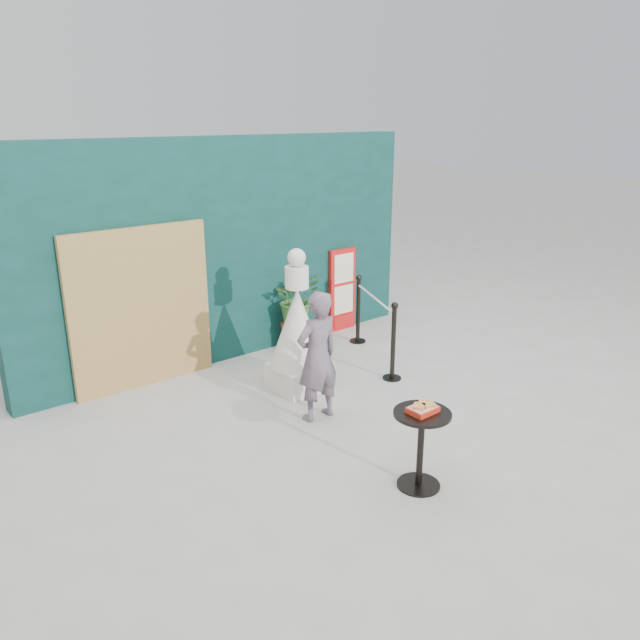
{
  "coord_description": "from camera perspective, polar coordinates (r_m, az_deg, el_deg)",
  "views": [
    {
      "loc": [
        -4.35,
        -4.07,
        3.26
      ],
      "look_at": [
        0.0,
        1.2,
        1.0
      ],
      "focal_mm": 35.0,
      "sensor_mm": 36.0,
      "label": 1
    }
  ],
  "objects": [
    {
      "name": "ground",
      "position": [
        6.79,
        6.57,
        -10.53
      ],
      "size": [
        60.0,
        60.0,
        0.0
      ],
      "primitive_type": "plane",
      "color": "#ADAAA5",
      "rests_on": "ground"
    },
    {
      "name": "back_wall",
      "position": [
        8.61,
        -8.34,
        6.32
      ],
      "size": [
        6.0,
        0.3,
        3.0
      ],
      "primitive_type": "cube",
      "color": "#0A302B",
      "rests_on": "ground"
    },
    {
      "name": "bamboo_fence",
      "position": [
        7.93,
        -16.01,
        1.02
      ],
      "size": [
        1.8,
        0.08,
        2.0
      ],
      "primitive_type": "cube",
      "color": "tan",
      "rests_on": "ground"
    },
    {
      "name": "woman",
      "position": [
        6.83,
        -0.24,
        -3.35
      ],
      "size": [
        0.54,
        0.36,
        1.48
      ],
      "primitive_type": "imported",
      "rotation": [
        0.0,
        0.0,
        3.14
      ],
      "color": "slate",
      "rests_on": "ground"
    },
    {
      "name": "menu_board",
      "position": [
        9.75,
        2.05,
        2.78
      ],
      "size": [
        0.5,
        0.07,
        1.3
      ],
      "color": "red",
      "rests_on": "ground"
    },
    {
      "name": "statue",
      "position": [
        7.56,
        -2.07,
        -1.27
      ],
      "size": [
        0.69,
        0.69,
        1.78
      ],
      "color": "silver",
      "rests_on": "ground"
    },
    {
      "name": "cafe_table",
      "position": [
        5.77,
        9.22,
        -10.56
      ],
      "size": [
        0.52,
        0.52,
        0.75
      ],
      "color": "black",
      "rests_on": "ground"
    },
    {
      "name": "food_basket",
      "position": [
        5.64,
        9.37,
        -7.97
      ],
      "size": [
        0.26,
        0.19,
        0.11
      ],
      "color": "red",
      "rests_on": "cafe_table"
    },
    {
      "name": "planter",
      "position": [
        8.89,
        -2.18,
        1.36
      ],
      "size": [
        0.68,
        0.59,
        1.15
      ],
      "color": "brown",
      "rests_on": "ground"
    },
    {
      "name": "stanchion_barrier",
      "position": [
        8.61,
        4.99,
        -0.49
      ],
      "size": [
        0.84,
        1.54,
        1.03
      ],
      "color": "black",
      "rests_on": "ground"
    }
  ]
}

